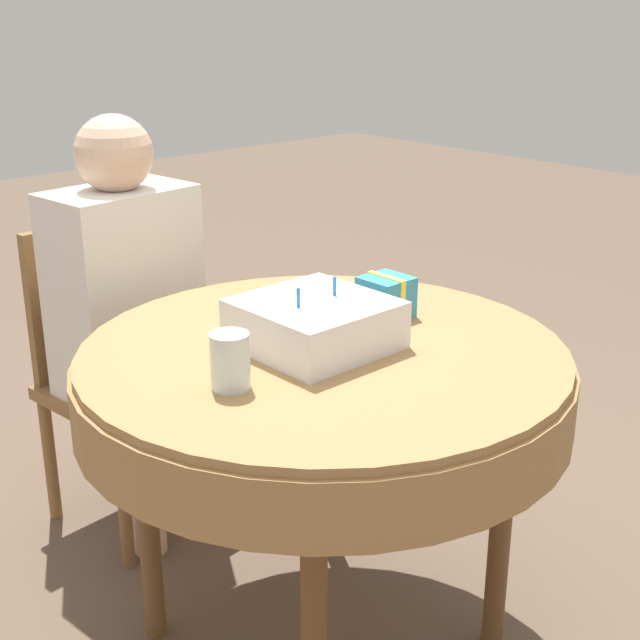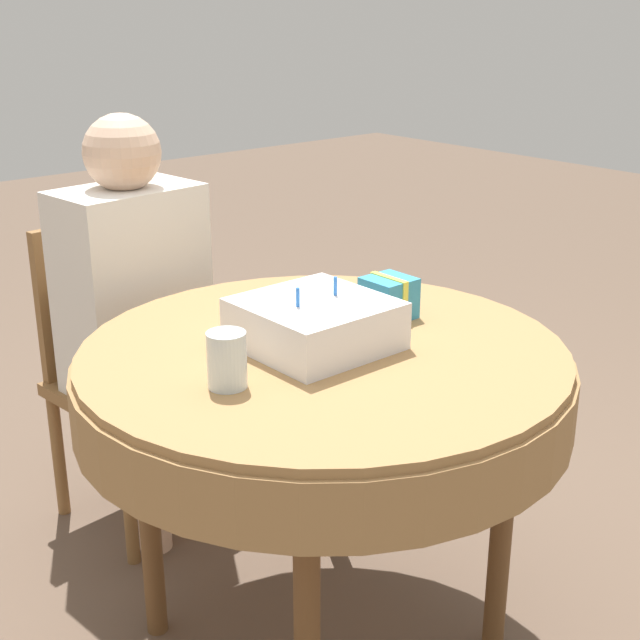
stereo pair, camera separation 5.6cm
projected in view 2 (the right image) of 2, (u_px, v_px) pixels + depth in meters
The scene contains 7 objects.
ground_plane at pixel (323, 638), 2.14m from camera, with size 12.00×12.00×0.00m, color brown.
dining_table at pixel (323, 386), 1.92m from camera, with size 1.06×1.06×0.75m.
chair at pixel (124, 363), 2.56m from camera, with size 0.45×0.45×0.86m.
person at pixel (136, 292), 2.42m from camera, with size 0.40×0.35×1.17m.
birthday_cake at pixel (315, 324), 1.87m from camera, with size 0.29×0.29×0.14m.
drinking_glass at pixel (227, 360), 1.68m from camera, with size 0.08×0.08×0.11m.
gift_box at pixel (389, 298), 2.05m from camera, with size 0.10×0.11×0.10m.
Camera 2 is at (-1.15, -1.32, 1.45)m, focal length 50.00 mm.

